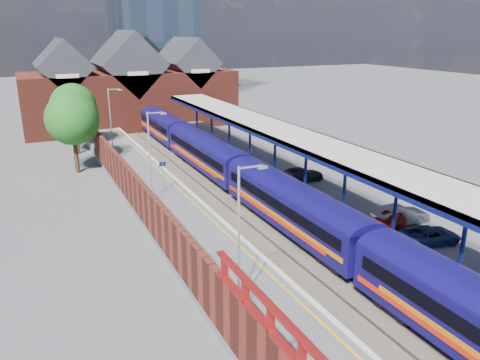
# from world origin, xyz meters

# --- Properties ---
(ground) EXTENTS (240.00, 240.00, 0.00)m
(ground) POSITION_xyz_m (0.00, 30.00, 0.00)
(ground) COLOR #5B5B5E
(ground) RESTS_ON ground
(ballast_bed) EXTENTS (6.00, 76.00, 0.06)m
(ballast_bed) POSITION_xyz_m (0.00, 20.00, 0.03)
(ballast_bed) COLOR #473D33
(ballast_bed) RESTS_ON ground
(rails) EXTENTS (4.51, 76.00, 0.14)m
(rails) POSITION_xyz_m (0.00, 20.00, 0.12)
(rails) COLOR slate
(rails) RESTS_ON ground
(left_platform) EXTENTS (5.00, 76.00, 1.00)m
(left_platform) POSITION_xyz_m (-5.50, 20.00, 0.50)
(left_platform) COLOR #565659
(left_platform) RESTS_ON ground
(right_platform) EXTENTS (6.00, 76.00, 1.00)m
(right_platform) POSITION_xyz_m (6.00, 20.00, 0.50)
(right_platform) COLOR #565659
(right_platform) RESTS_ON ground
(coping_left) EXTENTS (0.30, 76.00, 0.05)m
(coping_left) POSITION_xyz_m (-3.15, 20.00, 1.02)
(coping_left) COLOR silver
(coping_left) RESTS_ON left_platform
(coping_right) EXTENTS (0.30, 76.00, 0.05)m
(coping_right) POSITION_xyz_m (3.15, 20.00, 1.02)
(coping_right) COLOR silver
(coping_right) RESTS_ON right_platform
(yellow_line) EXTENTS (0.14, 76.00, 0.01)m
(yellow_line) POSITION_xyz_m (-3.75, 20.00, 1.01)
(yellow_line) COLOR yellow
(yellow_line) RESTS_ON left_platform
(train) EXTENTS (2.87, 65.91, 3.45)m
(train) POSITION_xyz_m (1.49, 22.29, 2.12)
(train) COLOR #100B51
(train) RESTS_ON ground
(canopy) EXTENTS (4.50, 52.00, 4.48)m
(canopy) POSITION_xyz_m (5.48, 21.95, 5.25)
(canopy) COLOR #0E1553
(canopy) RESTS_ON right_platform
(lamp_post_b) EXTENTS (1.48, 0.18, 7.00)m
(lamp_post_b) POSITION_xyz_m (-6.36, 6.00, 4.99)
(lamp_post_b) COLOR #A5A8AA
(lamp_post_b) RESTS_ON left_platform
(lamp_post_c) EXTENTS (1.48, 0.18, 7.00)m
(lamp_post_c) POSITION_xyz_m (-6.36, 22.00, 4.99)
(lamp_post_c) COLOR #A5A8AA
(lamp_post_c) RESTS_ON left_platform
(lamp_post_d) EXTENTS (1.48, 0.18, 7.00)m
(lamp_post_d) POSITION_xyz_m (-6.36, 38.00, 4.99)
(lamp_post_d) COLOR #A5A8AA
(lamp_post_d) RESTS_ON left_platform
(platform_sign) EXTENTS (0.55, 0.08, 2.50)m
(platform_sign) POSITION_xyz_m (-5.00, 24.00, 2.69)
(platform_sign) COLOR #A5A8AA
(platform_sign) RESTS_ON left_platform
(brick_wall) EXTENTS (0.35, 50.00, 3.86)m
(brick_wall) POSITION_xyz_m (-8.10, 13.54, 2.45)
(brick_wall) COLOR maroon
(brick_wall) RESTS_ON left_platform
(station_building) EXTENTS (30.00, 12.12, 13.78)m
(station_building) POSITION_xyz_m (0.00, 58.00, 5.45)
(station_building) COLOR maroon
(station_building) RESTS_ON ground
(tree_near) EXTENTS (5.20, 5.20, 8.10)m
(tree_near) POSITION_xyz_m (-10.35, 35.91, 5.35)
(tree_near) COLOR #382314
(tree_near) RESTS_ON ground
(tree_far) EXTENTS (5.20, 5.20, 8.10)m
(tree_far) POSITION_xyz_m (-9.35, 43.91, 5.35)
(tree_far) COLOR #382314
(tree_far) RESTS_ON ground
(parked_car_red) EXTENTS (4.16, 2.56, 1.32)m
(parked_car_red) POSITION_xyz_m (7.37, 10.13, 1.66)
(parked_car_red) COLOR maroon
(parked_car_red) RESTS_ON right_platform
(parked_car_silver) EXTENTS (4.13, 1.79, 1.32)m
(parked_car_silver) POSITION_xyz_m (7.69, 10.18, 1.66)
(parked_car_silver) COLOR #9A999D
(parked_car_silver) RESTS_ON right_platform
(parked_car_dark) EXTENTS (4.36, 1.91, 1.25)m
(parked_car_dark) POSITION_xyz_m (6.69, 21.26, 1.62)
(parked_car_dark) COLOR black
(parked_car_dark) RESTS_ON right_platform
(parked_car_blue) EXTENTS (4.16, 2.43, 1.09)m
(parked_car_blue) POSITION_xyz_m (7.20, 7.05, 1.54)
(parked_car_blue) COLOR navy
(parked_car_blue) RESTS_ON right_platform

